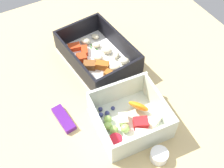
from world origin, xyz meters
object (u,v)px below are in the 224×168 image
at_px(fruit_bowl, 130,119).
at_px(pasta_container, 98,56).
at_px(candy_bar, 64,119).
at_px(paper_cup_liner, 158,156).

bearing_deg(fruit_bowl, pasta_container, -7.95).
height_order(pasta_container, fruit_bowl, fruit_bowl).
relative_size(fruit_bowl, candy_bar, 2.20).
height_order(fruit_bowl, paper_cup_liner, fruit_bowl).
relative_size(pasta_container, fruit_bowl, 1.38).
xyz_separation_m(pasta_container, candy_bar, (-0.12, 0.15, -0.01)).
xyz_separation_m(fruit_bowl, paper_cup_liner, (-0.09, -0.01, -0.01)).
bearing_deg(paper_cup_liner, candy_bar, 36.45).
bearing_deg(paper_cup_liner, fruit_bowl, 5.35).
relative_size(pasta_container, candy_bar, 3.03).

